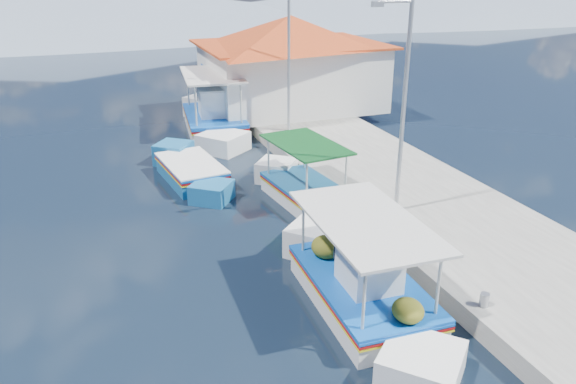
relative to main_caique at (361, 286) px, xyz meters
name	(u,v)px	position (x,y,z in m)	size (l,w,h in m)	color
ground	(270,288)	(-1.74, 1.33, -0.46)	(160.00, 160.00, 0.00)	black
quay	(370,169)	(4.16, 7.33, -0.21)	(5.00, 44.00, 0.50)	#A5A39A
bollards	(326,173)	(2.06, 6.58, 0.19)	(0.20, 17.20, 0.30)	#A5A8AD
main_caique	(361,286)	(0.00, 0.00, 0.00)	(2.27, 7.28, 2.40)	white
caique_green_canopy	(304,191)	(1.06, 6.02, -0.13)	(2.17, 5.86, 2.21)	white
caique_blue_hull	(191,172)	(-2.04, 9.17, -0.18)	(2.19, 5.84, 1.05)	#1A639C
caique_far	(214,120)	(0.19, 15.00, 0.08)	(3.05, 8.34, 2.94)	white
harbor_building	(291,61)	(4.46, 16.33, 2.31)	(10.49, 10.49, 4.40)	white
lamp_post_near	(402,98)	(2.77, 3.33, 3.39)	(1.21, 0.14, 6.00)	#A5A8AD
lamp_post_far	(287,51)	(2.77, 12.33, 3.39)	(1.21, 0.14, 6.00)	#A5A8AD
mountain_ridge	(165,11)	(4.80, 57.33, 1.58)	(171.40, 96.00, 5.50)	slate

